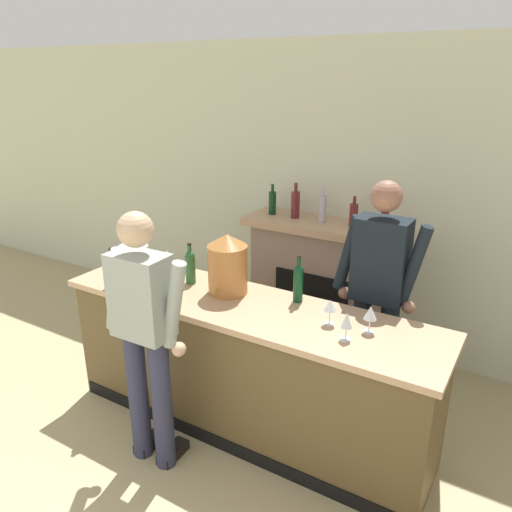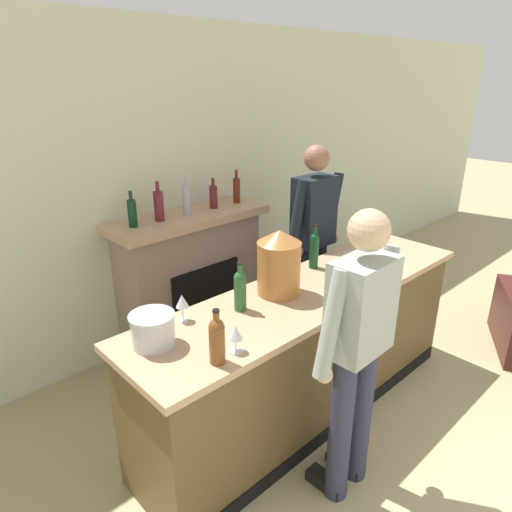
% 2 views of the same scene
% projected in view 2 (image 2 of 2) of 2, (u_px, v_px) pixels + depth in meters
% --- Properties ---
extents(wall_back_panel, '(12.00, 0.07, 2.75)m').
position_uv_depth(wall_back_panel, '(178.00, 189.00, 4.04)').
color(wall_back_panel, beige).
rests_on(wall_back_panel, ground_plane).
extents(bar_counter, '(2.72, 0.69, 0.98)m').
position_uv_depth(bar_counter, '(308.00, 351.00, 3.22)').
color(bar_counter, brown).
rests_on(bar_counter, ground_plane).
extents(fireplace_stone, '(1.42, 0.52, 1.54)m').
position_uv_depth(fireplace_stone, '(191.00, 278.00, 4.08)').
color(fireplace_stone, gray).
rests_on(fireplace_stone, ground_plane).
extents(potted_plant_corner, '(0.44, 0.41, 0.68)m').
position_uv_depth(potted_plant_corner, '(363.00, 255.00, 5.45)').
color(potted_plant_corner, '#9F633A').
rests_on(potted_plant_corner, ground_plane).
extents(person_customer, '(0.66, 0.31, 1.72)m').
position_uv_depth(person_customer, '(357.00, 349.00, 2.42)').
color(person_customer, '#2F3048').
rests_on(person_customer, ground_plane).
extents(person_bartender, '(0.66, 0.30, 1.80)m').
position_uv_depth(person_bartender, '(313.00, 240.00, 3.90)').
color(person_bartender, black).
rests_on(person_bartender, ground_plane).
extents(copper_dispenser, '(0.28, 0.32, 0.43)m').
position_uv_depth(copper_dispenser, '(279.00, 262.00, 2.90)').
color(copper_dispenser, '#AE6D35').
rests_on(copper_dispenser, bar_counter).
extents(ice_bucket_steel, '(0.24, 0.24, 0.18)m').
position_uv_depth(ice_bucket_steel, '(153.00, 330.00, 2.38)').
color(ice_bucket_steel, silver).
rests_on(ice_bucket_steel, bar_counter).
extents(wine_bottle_rose_blush, '(0.07, 0.07, 0.33)m').
position_uv_depth(wine_bottle_rose_blush, '(314.00, 249.00, 3.32)').
color(wine_bottle_rose_blush, '#0C3A1D').
rests_on(wine_bottle_rose_blush, bar_counter).
extents(wine_bottle_merlot_tall, '(0.08, 0.08, 0.29)m').
position_uv_depth(wine_bottle_merlot_tall, '(217.00, 339.00, 2.21)').
color(wine_bottle_merlot_tall, brown).
rests_on(wine_bottle_merlot_tall, bar_counter).
extents(wine_bottle_burgundy_dark, '(0.08, 0.08, 0.31)m').
position_uv_depth(wine_bottle_burgundy_dark, '(240.00, 289.00, 2.72)').
color(wine_bottle_burgundy_dark, '#25582B').
rests_on(wine_bottle_burgundy_dark, bar_counter).
extents(wine_glass_by_dispenser, '(0.08, 0.08, 0.17)m').
position_uv_depth(wine_glass_by_dispenser, '(362.00, 248.00, 3.40)').
color(wine_glass_by_dispenser, silver).
rests_on(wine_glass_by_dispenser, bar_counter).
extents(wine_glass_front_left, '(0.07, 0.07, 0.15)m').
position_uv_depth(wine_glass_front_left, '(236.00, 334.00, 2.31)').
color(wine_glass_front_left, silver).
rests_on(wine_glass_front_left, bar_counter).
extents(wine_glass_mid_counter, '(0.07, 0.07, 0.18)m').
position_uv_depth(wine_glass_mid_counter, '(388.00, 248.00, 3.42)').
color(wine_glass_mid_counter, silver).
rests_on(wine_glass_mid_counter, bar_counter).
extents(wine_glass_front_right, '(0.08, 0.08, 0.17)m').
position_uv_depth(wine_glass_front_right, '(377.00, 240.00, 3.58)').
color(wine_glass_front_right, silver).
rests_on(wine_glass_front_right, bar_counter).
extents(wine_glass_back_row, '(0.08, 0.08, 0.17)m').
position_uv_depth(wine_glass_back_row, '(182.00, 302.00, 2.60)').
color(wine_glass_back_row, silver).
rests_on(wine_glass_back_row, bar_counter).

